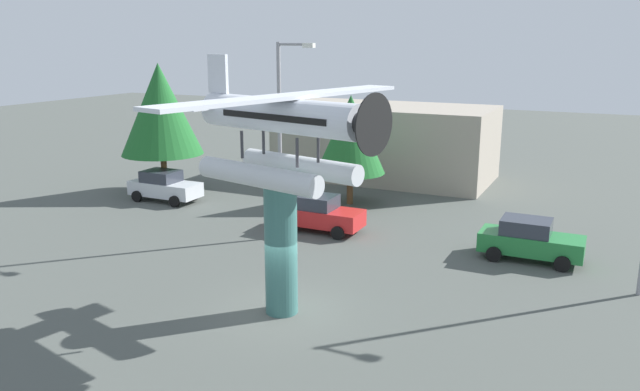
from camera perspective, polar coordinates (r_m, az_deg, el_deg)
The scene contains 10 objects.
ground_plane at distance 21.58m, azimuth -3.52°, elevation -10.62°, with size 140.00×140.00×0.00m, color #4C514C.
display_pedestal at distance 20.74m, azimuth -3.61°, elevation -4.87°, with size 1.10×1.10×4.57m, color #386B66.
floatplane_monument at distance 19.73m, azimuth -3.51°, elevation 5.98°, with size 7.17×10.37×4.00m.
car_near_silver at distance 36.85m, azimuth -14.14°, elevation 0.87°, with size 4.20×2.02×1.76m.
car_mid_red at distance 30.06m, azimuth -0.12°, elevation -1.63°, with size 4.20×2.02×1.76m.
car_far_green at distance 27.55m, azimuth 18.75°, elevation -3.87°, with size 4.20×2.02×1.76m.
streetlight_primary at distance 28.09m, azimuth -3.43°, elevation 6.10°, with size 1.84×0.28×8.97m.
storefront_building at distance 42.00m, azimuth 6.07°, elevation 4.94°, with size 13.91×7.13×4.85m, color #9E9384.
tree_west at distance 38.28m, azimuth -14.49°, elevation 7.70°, with size 4.86×4.86×7.78m.
tree_east at distance 34.52m, azimuth 2.83°, elevation 5.63°, with size 3.90×3.90×6.14m.
Camera 1 is at (9.67, -17.08, 8.98)m, focal length 34.76 mm.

